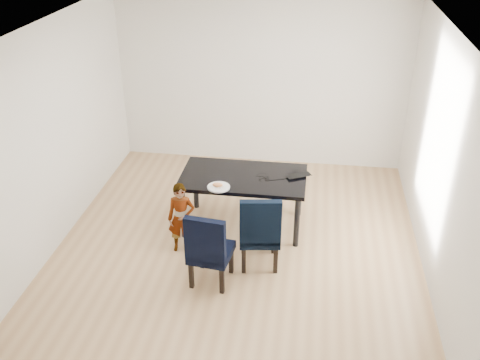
# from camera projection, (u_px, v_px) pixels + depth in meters

# --- Properties ---
(floor) EXTENTS (4.50, 5.00, 0.01)m
(floor) POSITION_uv_depth(u_px,v_px,m) (238.00, 247.00, 6.75)
(floor) COLOR tan
(floor) RESTS_ON ground
(ceiling) EXTENTS (4.50, 5.00, 0.01)m
(ceiling) POSITION_uv_depth(u_px,v_px,m) (237.00, 30.00, 5.45)
(ceiling) COLOR white
(ceiling) RESTS_ON wall_back
(wall_back) EXTENTS (4.50, 0.01, 2.70)m
(wall_back) POSITION_uv_depth(u_px,v_px,m) (261.00, 81.00, 8.28)
(wall_back) COLOR silver
(wall_back) RESTS_ON ground
(wall_front) EXTENTS (4.50, 0.01, 2.70)m
(wall_front) POSITION_uv_depth(u_px,v_px,m) (187.00, 294.00, 3.92)
(wall_front) COLOR silver
(wall_front) RESTS_ON ground
(wall_left) EXTENTS (0.01, 5.00, 2.70)m
(wall_left) POSITION_uv_depth(u_px,v_px,m) (51.00, 138.00, 6.38)
(wall_left) COLOR white
(wall_left) RESTS_ON ground
(wall_right) EXTENTS (0.01, 5.00, 2.70)m
(wall_right) POSITION_uv_depth(u_px,v_px,m) (442.00, 163.00, 5.82)
(wall_right) COLOR white
(wall_right) RESTS_ON ground
(dining_table) EXTENTS (1.60, 0.90, 0.75)m
(dining_table) POSITION_uv_depth(u_px,v_px,m) (243.00, 201.00, 7.00)
(dining_table) COLOR black
(dining_table) RESTS_ON floor
(chair_left) EXTENTS (0.50, 0.52, 0.94)m
(chair_left) POSITION_uv_depth(u_px,v_px,m) (211.00, 246.00, 5.95)
(chair_left) COLOR black
(chair_left) RESTS_ON floor
(chair_right) EXTENTS (0.53, 0.55, 0.97)m
(chair_right) POSITION_uv_depth(u_px,v_px,m) (259.00, 228.00, 6.23)
(chair_right) COLOR black
(chair_right) RESTS_ON floor
(child) EXTENTS (0.36, 0.26, 0.92)m
(child) POSITION_uv_depth(u_px,v_px,m) (181.00, 218.00, 6.48)
(child) COLOR orange
(child) RESTS_ON floor
(plate) EXTENTS (0.32, 0.32, 0.02)m
(plate) POSITION_uv_depth(u_px,v_px,m) (219.00, 187.00, 6.55)
(plate) COLOR silver
(plate) RESTS_ON dining_table
(sandwich) EXTENTS (0.14, 0.08, 0.05)m
(sandwich) POSITION_uv_depth(u_px,v_px,m) (218.00, 185.00, 6.53)
(sandwich) COLOR #C57A46
(sandwich) RESTS_ON plate
(laptop) EXTENTS (0.38, 0.33, 0.03)m
(laptop) POSITION_uv_depth(u_px,v_px,m) (297.00, 174.00, 6.83)
(laptop) COLOR black
(laptop) RESTS_ON dining_table
(cable_tangle) EXTENTS (0.16, 0.16, 0.01)m
(cable_tangle) POSITION_uv_depth(u_px,v_px,m) (264.00, 179.00, 6.73)
(cable_tangle) COLOR black
(cable_tangle) RESTS_ON dining_table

